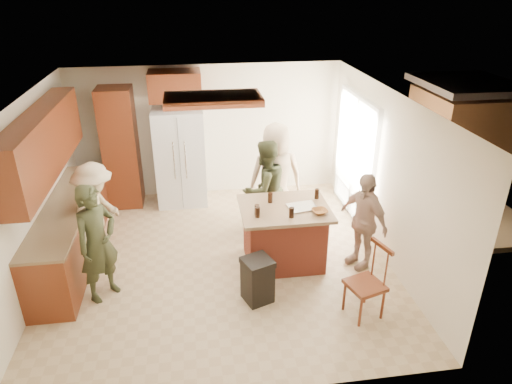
{
  "coord_description": "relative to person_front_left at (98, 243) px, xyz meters",
  "views": [
    {
      "loc": [
        -0.3,
        -5.85,
        3.95
      ],
      "look_at": [
        0.54,
        -0.07,
        1.15
      ],
      "focal_mm": 32.0,
      "sensor_mm": 36.0,
      "label": 1
    }
  ],
  "objects": [
    {
      "name": "kitchen_island",
      "position": [
        2.54,
        0.43,
        -0.34
      ],
      "size": [
        1.28,
        1.03,
        0.93
      ],
      "color": "#AB402C",
      "rests_on": "ground"
    },
    {
      "name": "island_items",
      "position": [
        2.7,
        0.31,
        0.16
      ],
      "size": [
        1.04,
        0.62,
        0.15
      ],
      "color": "silver",
      "rests_on": "kitchen_island"
    },
    {
      "name": "refrigerator",
      "position": [
        1.05,
        2.71,
        0.08
      ],
      "size": [
        0.9,
        0.76,
        1.8
      ],
      "color": "white",
      "rests_on": "ground"
    },
    {
      "name": "person_counter",
      "position": [
        -0.15,
        0.86,
        -0.02
      ],
      "size": [
        0.79,
        1.12,
        1.58
      ],
      "primitive_type": "imported",
      "rotation": [
        0.0,
        0.0,
        1.23
      ],
      "color": "tan",
      "rests_on": "ground"
    },
    {
      "name": "spindle_chair",
      "position": [
        3.33,
        -0.88,
        -0.36
      ],
      "size": [
        0.52,
        0.52,
        0.99
      ],
      "color": "maroon",
      "rests_on": "ground"
    },
    {
      "name": "room_shell",
      "position": [
        5.97,
        2.24,
        0.05
      ],
      "size": [
        8.0,
        5.2,
        5.0
      ],
      "color": "tan",
      "rests_on": "ground"
    },
    {
      "name": "left_cabinetry",
      "position": [
        -0.64,
        0.99,
        0.14
      ],
      "size": [
        0.64,
        3.0,
        2.3
      ],
      "color": "maroon",
      "rests_on": "ground"
    },
    {
      "name": "person_behind_right",
      "position": [
        2.62,
        1.55,
        0.1
      ],
      "size": [
        0.89,
        0.59,
        1.82
      ],
      "primitive_type": "imported",
      "rotation": [
        0.0,
        0.0,
        3.15
      ],
      "color": "tan",
      "rests_on": "ground"
    },
    {
      "name": "person_front_left",
      "position": [
        0.0,
        0.0,
        0.0
      ],
      "size": [
        0.72,
        0.73,
        1.63
      ],
      "primitive_type": "imported",
      "rotation": [
        0.0,
        0.0,
        0.83
      ],
      "color": "#31361F",
      "rests_on": "ground"
    },
    {
      "name": "trash_bin",
      "position": [
        2.03,
        -0.4,
        -0.5
      ],
      "size": [
        0.47,
        0.47,
        0.63
      ],
      "color": "black",
      "rests_on": "ground"
    },
    {
      "name": "person_side_right",
      "position": [
        3.66,
        0.21,
        -0.08
      ],
      "size": [
        0.77,
        0.97,
        1.48
      ],
      "primitive_type": "imported",
      "rotation": [
        0.0,
        0.0,
        -1.14
      ],
      "color": "tan",
      "rests_on": "ground"
    },
    {
      "name": "back_wall_units",
      "position": [
        0.27,
        2.79,
        0.56
      ],
      "size": [
        1.8,
        0.6,
        2.45
      ],
      "color": "maroon",
      "rests_on": "ground"
    },
    {
      "name": "person_behind_left",
      "position": [
        2.39,
        1.28,
        0.01
      ],
      "size": [
        0.94,
        0.81,
        1.65
      ],
      "primitive_type": "imported",
      "rotation": [
        0.0,
        0.0,
        3.61
      ],
      "color": "#323720",
      "rests_on": "ground"
    }
  ]
}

